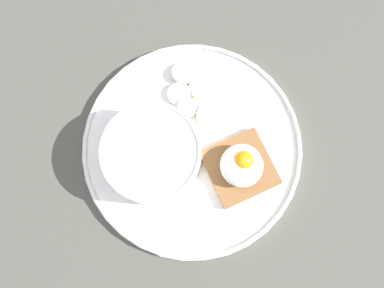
{
  "coord_description": "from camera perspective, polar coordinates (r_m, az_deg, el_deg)",
  "views": [
    {
      "loc": [
        -12.04,
        1.45,
        61.51
      ],
      "look_at": [
        0.0,
        0.0,
        5.0
      ],
      "focal_mm": 40.0,
      "sensor_mm": 36.0,
      "label": 1
    }
  ],
  "objects": [
    {
      "name": "plate",
      "position": [
        0.6,
        0.0,
        -0.44
      ],
      "size": [
        30.85,
        30.85,
        1.6
      ],
      "color": "white",
      "rests_on": "ground_plane"
    },
    {
      "name": "poached_egg",
      "position": [
        0.57,
        6.68,
        -2.77
      ],
      "size": [
        5.85,
        5.74,
        3.92
      ],
      "color": "white",
      "rests_on": "toast_slice"
    },
    {
      "name": "oatmeal_bowl",
      "position": [
        0.57,
        -5.37,
        -1.48
      ],
      "size": [
        13.13,
        13.13,
        6.13
      ],
      "color": "white",
      "rests_on": "plate"
    },
    {
      "name": "banana_slice_back",
      "position": [
        0.61,
        1.01,
        7.51
      ],
      "size": [
        3.1,
        2.99,
        1.41
      ],
      "color": "#F4E3C4",
      "rests_on": "plate"
    },
    {
      "name": "banana_slice_front",
      "position": [
        0.6,
        2.06,
        3.8
      ],
      "size": [
        4.09,
        4.01,
        1.67
      ],
      "color": "beige",
      "rests_on": "plate"
    },
    {
      "name": "ground_plane",
      "position": [
        0.62,
        0.0,
        -0.78
      ],
      "size": [
        120.0,
        120.0,
        2.0
      ],
      "primitive_type": "cube",
      "color": "#494A41",
      "rests_on": "ground"
    },
    {
      "name": "banana_slice_inner",
      "position": [
        0.6,
        -0.39,
        4.82
      ],
      "size": [
        4.0,
        4.0,
        1.5
      ],
      "color": "#F4E4C8",
      "rests_on": "plate"
    },
    {
      "name": "toast_slice",
      "position": [
        0.59,
        6.4,
        -3.2
      ],
      "size": [
        10.82,
        10.82,
        1.2
      ],
      "color": "brown",
      "rests_on": "plate"
    },
    {
      "name": "banana_slice_left",
      "position": [
        0.61,
        -1.73,
        6.65
      ],
      "size": [
        4.21,
        4.16,
        1.19
      ],
      "color": "#F6EAC8",
      "rests_on": "plate"
    },
    {
      "name": "banana_slice_right",
      "position": [
        0.62,
        -1.56,
        9.32
      ],
      "size": [
        4.71,
        4.7,
        1.43
      ],
      "color": "#F8F1C5",
      "rests_on": "plate"
    }
  ]
}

